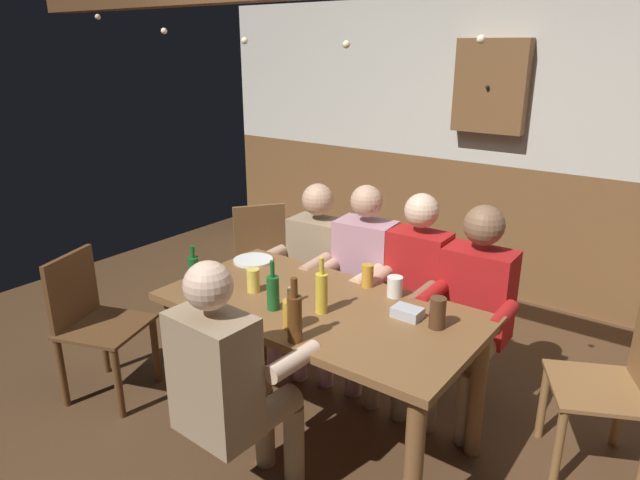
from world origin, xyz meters
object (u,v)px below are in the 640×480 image
Objects in this scene: chair_empty_near_right at (264,261)px; pint_glass_2 at (291,314)px; person_1 at (360,275)px; bottle_2 at (194,271)px; person_0 at (311,266)px; pint_glass_0 at (253,280)px; pint_glass_1 at (395,287)px; chair_empty_far_end at (617,385)px; condiment_caddy at (407,313)px; person_2 at (411,291)px; table_candle at (291,295)px; plate_0 at (253,260)px; person_3 at (472,305)px; pint_glass_3 at (368,276)px; dining_table at (319,325)px; person_4 at (230,380)px; bottle_3 at (322,292)px; wall_dart_cabinet at (491,86)px; pint_glass_4 at (437,313)px; bottle_0 at (273,292)px; chair_empty_near_left at (93,321)px; bottle_1 at (295,317)px.

chair_empty_near_right is 6.39× the size of pint_glass_2.
person_1 reaches higher than bottle_2.
person_0 is 9.36× the size of pint_glass_0.
person_1 is 0.58m from pint_glass_1.
pint_glass_0 reaches higher than pint_glass_1.
pint_glass_2 is (-1.26, -0.91, 0.37)m from chair_empty_far_end.
person_2 is at bearing 115.32° from condiment_caddy.
chair_empty_near_right reaches higher than table_candle.
bottle_2 reaches higher than plate_0.
chair_empty_near_right is (-1.71, 0.21, -0.20)m from person_3.
pint_glass_3 is at bearing 122.60° from person_1.
person_4 is (0.00, -0.64, 0.01)m from dining_table.
bottle_2 is 0.74m from bottle_3.
plate_0 is at bearing 16.94° from person_3.
person_2 is at bearing -81.48° from wall_dart_cabinet.
pint_glass_3 is (0.07, 0.98, 0.17)m from person_4.
table_candle is 0.56m from bottle_2.
plate_0 is 1.60× the size of pint_glass_4.
person_2 is at bearing 127.52° from pint_glass_4.
person_4 is 0.81m from bottle_2.
chair_empty_near_right is 1.93m from pint_glass_4.
chair_empty_near_right is at bearing 137.95° from table_candle.
chair_empty_far_end is at bearing 29.57° from condiment_caddy.
pint_glass_4 reaches higher than pint_glass_3.
wall_dart_cabinet reaches higher than bottle_0.
person_2 is 1.40× the size of chair_empty_near_left.
pint_glass_0 is 1.17× the size of pint_glass_1.
person_4 is at bearing -96.24° from pint_glass_2.
person_4 is at bearing 80.93° from person_2.
bottle_1 is 0.70m from pint_glass_3.
bottle_3 reaches higher than chair_empty_near_left.
pint_glass_1 is at bearing 96.78° from chair_empty_near_left.
bottle_2 is 0.83× the size of bottle_3.
pint_glass_2 is (0.71, -0.04, -0.03)m from bottle_2.
chair_empty_near_right is 1.26m from bottle_2.
person_1 is 1.61m from chair_empty_near_left.
pint_glass_3 is (0.45, 0.42, -0.00)m from pint_glass_0.
bottle_2 is at bearing -142.42° from pint_glass_3.
person_0 is at bearing 120.26° from table_candle.
person_1 reaches higher than chair_empty_far_end.
pint_glass_0 is (0.29, 0.15, -0.03)m from bottle_2.
wall_dart_cabinet is at bearing 13.49° from chair_empty_far_end.
person_4 is 1.83m from chair_empty_far_end.
person_1 is 1.40× the size of chair_empty_near_left.
chair_empty_far_end is (1.48, -0.02, -0.20)m from person_1.
pint_glass_2 is 0.92× the size of pint_glass_4.
person_4 is at bearing 109.15° from person_0.
chair_empty_near_left is at bearing -153.55° from pint_glass_1.
dining_table is 11.82× the size of pint_glass_2.
wall_dart_cabinet is (1.10, 1.44, 1.24)m from chair_empty_near_right.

